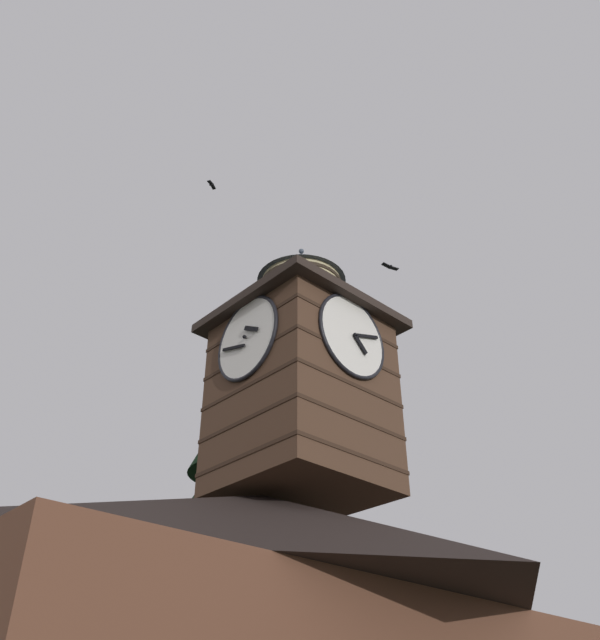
# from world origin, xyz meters

# --- Properties ---
(building_main) EXTENTS (15.03, 9.77, 6.53)m
(building_main) POSITION_xyz_m (-1.89, -1.76, 3.35)
(building_main) COLOR brown
(building_main) RESTS_ON ground_plane
(clock_tower) EXTENTS (4.45, 4.45, 7.75)m
(clock_tower) POSITION_xyz_m (-2.69, -1.23, 9.78)
(clock_tower) COLOR #4C3323
(clock_tower) RESTS_ON building_main
(pine_tree_behind) EXTENTS (6.81, 6.81, 14.93)m
(pine_tree_behind) POSITION_xyz_m (-4.71, -6.52, 6.31)
(pine_tree_behind) COLOR #473323
(pine_tree_behind) RESTS_ON ground_plane
(moon) EXTENTS (2.24, 2.24, 2.24)m
(moon) POSITION_xyz_m (-17.81, -32.81, 13.66)
(moon) COLOR silver
(flying_bird_high) EXTENTS (0.48, 0.32, 0.10)m
(flying_bird_high) POSITION_xyz_m (-1.39, -4.56, 18.49)
(flying_bird_high) COLOR black
(flying_bird_low) EXTENTS (0.67, 0.27, 0.11)m
(flying_bird_low) POSITION_xyz_m (-6.22, -0.63, 15.07)
(flying_bird_low) COLOR black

